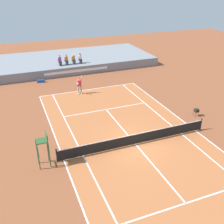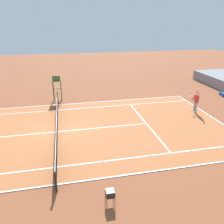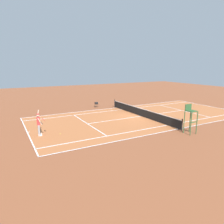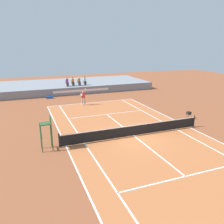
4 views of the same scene
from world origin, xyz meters
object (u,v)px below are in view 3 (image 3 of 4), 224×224
(umpire_chair, at_px, (190,115))
(tennis_ball, at_px, (60,134))
(tennis_player, at_px, (39,124))
(ball_hopper, at_px, (96,103))

(umpire_chair, bearing_deg, tennis_ball, 62.38)
(umpire_chair, bearing_deg, tennis_player, 63.94)
(tennis_ball, relative_size, umpire_chair, 0.03)
(tennis_ball, height_order, ball_hopper, ball_hopper)
(tennis_player, xyz_separation_m, ball_hopper, (8.46, -8.91, -0.42))
(umpire_chair, height_order, ball_hopper, umpire_chair)
(tennis_player, relative_size, umpire_chair, 0.85)
(tennis_player, height_order, tennis_ball, tennis_player)
(tennis_player, height_order, ball_hopper, tennis_player)
(umpire_chair, bearing_deg, ball_hopper, 8.96)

